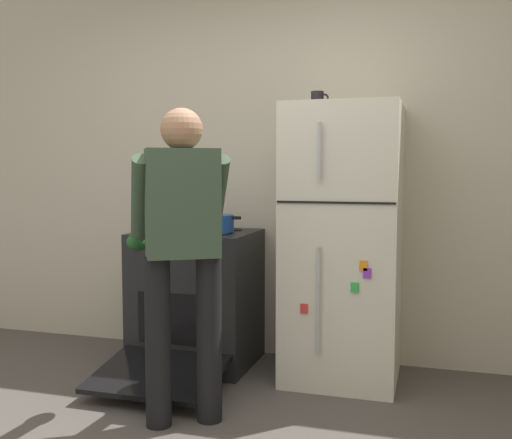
# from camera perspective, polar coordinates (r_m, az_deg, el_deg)

# --- Properties ---
(kitchen_wall_back) EXTENTS (6.00, 0.10, 2.70)m
(kitchen_wall_back) POSITION_cam_1_polar(r_m,az_deg,el_deg) (4.13, 1.76, 5.55)
(kitchen_wall_back) COLOR beige
(kitchen_wall_back) RESTS_ON ground
(refrigerator) EXTENTS (0.68, 0.72, 1.69)m
(refrigerator) POSITION_cam_1_polar(r_m,az_deg,el_deg) (3.68, 8.44, -2.30)
(refrigerator) COLOR silver
(refrigerator) RESTS_ON ground
(stove_range) EXTENTS (0.76, 1.20, 0.89)m
(stove_range) POSITION_cam_1_polar(r_m,az_deg,el_deg) (3.99, -5.81, -7.67)
(stove_range) COLOR black
(stove_range) RESTS_ON ground
(person_cook) EXTENTS (0.63, 0.66, 1.60)m
(person_cook) POSITION_cam_1_polar(r_m,az_deg,el_deg) (3.00, -7.17, -1.80)
(person_cook) COLOR black
(person_cook) RESTS_ON ground
(red_pot) EXTENTS (0.33, 0.23, 0.11)m
(red_pot) POSITION_cam_1_polar(r_m,az_deg,el_deg) (3.82, -3.84, -0.38)
(red_pot) COLOR #19479E
(red_pot) RESTS_ON stove_range
(coffee_mug) EXTENTS (0.11, 0.08, 0.10)m
(coffee_mug) POSITION_cam_1_polar(r_m,az_deg,el_deg) (3.75, 5.99, 11.51)
(coffee_mug) COLOR black
(coffee_mug) RESTS_ON refrigerator
(pepper_mill) EXTENTS (0.05, 0.05, 0.18)m
(pepper_mill) POSITION_cam_1_polar(r_m,az_deg,el_deg) (4.23, -8.49, 0.53)
(pepper_mill) COLOR brown
(pepper_mill) RESTS_ON stove_range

